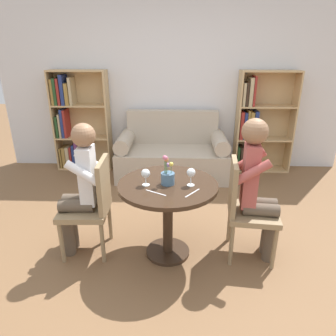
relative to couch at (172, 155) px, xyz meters
name	(u,v)px	position (x,y,z in m)	size (l,w,h in m)	color
ground_plane	(168,253)	(0.00, -1.89, -0.31)	(16.00, 16.00, 0.00)	brown
back_wall	(173,79)	(0.00, 0.43, 1.04)	(5.20, 0.05, 2.70)	silver
round_table	(168,200)	(0.00, -1.89, 0.24)	(0.85, 0.85, 0.71)	#382619
couch	(172,155)	(0.00, 0.00, 0.00)	(1.58, 0.80, 0.92)	#B7A893
bookshelf_left	(76,122)	(-1.48, 0.27, 0.42)	(0.83, 0.28, 1.50)	tan
bookshelf_right	(256,127)	(1.26, 0.27, 0.37)	(0.83, 0.28, 1.50)	tan
chair_left	(92,203)	(-0.68, -1.86, 0.18)	(0.43, 0.43, 0.90)	#937A56
chair_right	(245,206)	(0.68, -1.86, 0.18)	(0.46, 0.46, 0.90)	#937A56
person_left	(80,188)	(-0.77, -1.86, 0.33)	(0.43, 0.35, 1.22)	brown
person_right	(258,187)	(0.76, -1.88, 0.37)	(0.44, 0.37, 1.27)	brown
wine_glass_left	(146,174)	(-0.18, -1.93, 0.50)	(0.07, 0.07, 0.14)	white
wine_glass_right	(191,173)	(0.19, -1.92, 0.51)	(0.07, 0.07, 0.15)	white
flower_vase	(168,176)	(0.00, -1.90, 0.47)	(0.11, 0.11, 0.25)	slate
knife_left_setting	(156,193)	(-0.09, -2.07, 0.40)	(0.17, 0.10, 0.00)	silver
fork_left_setting	(192,193)	(0.20, -2.07, 0.40)	(0.12, 0.16, 0.00)	silver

